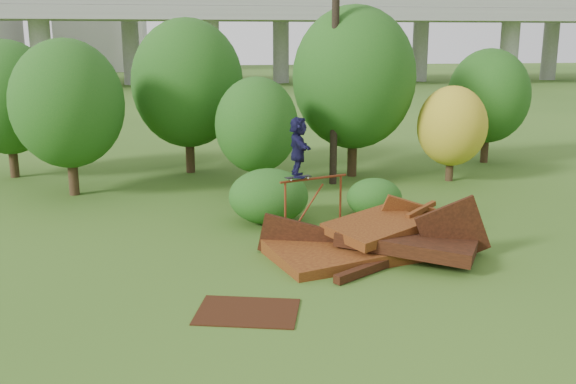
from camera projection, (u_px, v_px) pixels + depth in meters
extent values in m
plane|color=#2D5116|center=(336.00, 276.00, 15.06)|extent=(240.00, 240.00, 0.00)
cube|color=#41190B|center=(348.00, 250.00, 16.41)|extent=(4.34, 3.27, 0.64)
cube|color=black|center=(408.00, 241.00, 16.31)|extent=(3.96, 3.53, 0.65)
cube|color=#41190B|center=(376.00, 226.00, 16.61)|extent=(2.97, 2.66, 0.52)
cube|color=black|center=(453.00, 233.00, 16.24)|extent=(2.02, 0.32, 1.96)
cube|color=#41190B|center=(403.00, 222.00, 17.57)|extent=(1.72, 0.50, 1.65)
cube|color=black|center=(299.00, 241.00, 16.56)|extent=(2.12, 0.80, 1.40)
cube|color=black|center=(373.00, 267.00, 15.32)|extent=(2.23, 1.53, 0.21)
cube|color=#41190B|center=(421.00, 210.00, 17.25)|extent=(1.09, 0.81, 0.30)
cylinder|color=maroon|center=(285.00, 216.00, 16.74)|extent=(0.06, 0.06, 1.84)
cylinder|color=maroon|center=(340.00, 208.00, 17.55)|extent=(0.06, 0.06, 1.84)
cylinder|color=maroon|center=(314.00, 179.00, 16.93)|extent=(1.92, 0.73, 0.06)
cube|color=black|center=(298.00, 177.00, 16.68)|extent=(0.73, 0.42, 0.02)
cylinder|color=silver|center=(291.00, 180.00, 16.50)|extent=(0.06, 0.05, 0.05)
cylinder|color=silver|center=(288.00, 179.00, 16.63)|extent=(0.06, 0.05, 0.05)
cylinder|color=silver|center=(308.00, 178.00, 16.74)|extent=(0.06, 0.05, 0.05)
cylinder|color=silver|center=(305.00, 177.00, 16.87)|extent=(0.06, 0.05, 0.05)
imported|color=#151338|center=(298.00, 147.00, 16.49)|extent=(0.52, 1.47, 1.56)
cube|color=black|center=(247.00, 312.00, 13.09)|extent=(2.36, 1.95, 0.03)
cylinder|color=black|center=(73.00, 170.00, 22.70)|extent=(0.35, 0.35, 1.79)
ellipsoid|color=#184C14|center=(68.00, 104.00, 22.15)|extent=(3.88, 3.88, 4.46)
cylinder|color=black|center=(190.00, 149.00, 26.51)|extent=(0.37, 0.37, 1.99)
ellipsoid|color=#184C14|center=(188.00, 83.00, 25.88)|extent=(4.50, 4.50, 5.18)
cylinder|color=black|center=(257.00, 174.00, 23.05)|extent=(0.32, 0.32, 1.36)
ellipsoid|color=#184C14|center=(257.00, 125.00, 22.63)|extent=(2.95, 2.95, 3.39)
cylinder|color=black|center=(352.00, 150.00, 25.79)|extent=(0.38, 0.38, 2.12)
ellipsoid|color=#184C14|center=(354.00, 78.00, 25.11)|extent=(4.85, 4.85, 5.58)
cylinder|color=black|center=(450.00, 166.00, 25.02)|extent=(0.30, 0.30, 1.15)
ellipsoid|color=#A58C19|center=(452.00, 126.00, 24.65)|extent=(2.68, 2.68, 3.08)
cylinder|color=black|center=(485.00, 144.00, 28.68)|extent=(0.34, 0.34, 1.63)
ellipsoid|color=#184C14|center=(488.00, 96.00, 28.18)|extent=(3.58, 3.58, 4.12)
cylinder|color=black|center=(13.00, 156.00, 25.59)|extent=(0.35, 0.35, 1.74)
ellipsoid|color=#184C14|center=(7.00, 97.00, 25.05)|extent=(3.89, 3.89, 4.47)
ellipsoid|color=#184C14|center=(269.00, 196.00, 19.23)|extent=(2.40, 2.22, 1.66)
ellipsoid|color=#184C14|center=(374.00, 198.00, 19.96)|extent=(1.73, 1.58, 1.22)
cylinder|color=black|center=(335.00, 42.00, 23.42)|extent=(0.28, 0.28, 10.60)
cube|color=gray|center=(209.00, 14.00, 70.72)|extent=(160.00, 9.00, 1.40)
cylinder|color=gray|center=(41.00, 52.00, 68.77)|extent=(2.20, 2.20, 8.00)
cylinder|color=gray|center=(210.00, 51.00, 71.65)|extent=(2.20, 2.20, 8.00)
cylinder|color=gray|center=(365.00, 51.00, 74.54)|extent=(2.20, 2.20, 8.00)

